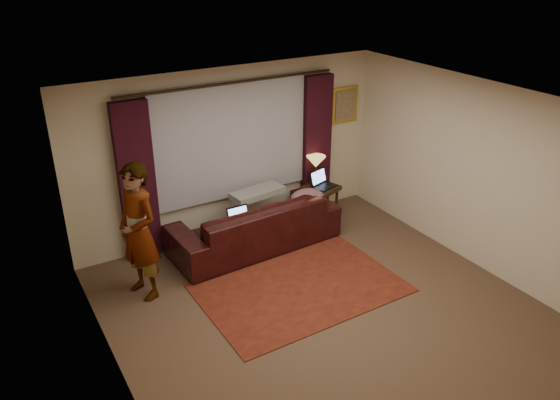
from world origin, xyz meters
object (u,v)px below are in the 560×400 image
object	(u,v)px
tiffany_lamp	(316,171)
laptop_table	(325,179)
laptop_sofa	(241,218)
end_table	(321,202)
sofa	(254,215)
person	(139,232)

from	to	relation	value
tiffany_lamp	laptop_table	distance (m)	0.20
laptop_sofa	end_table	xyz separation A→B (m)	(1.69, 0.45, -0.35)
laptop_sofa	end_table	world-z (taller)	laptop_sofa
sofa	end_table	world-z (taller)	sofa
end_table	laptop_sofa	bearing A→B (deg)	-165.01
sofa	laptop_table	size ratio (longest dim) A/B	6.33
end_table	tiffany_lamp	distance (m)	0.55
end_table	person	xyz separation A→B (m)	(-3.22, -0.64, 0.63)
end_table	tiffany_lamp	xyz separation A→B (m)	(-0.05, 0.10, 0.54)
end_table	tiffany_lamp	world-z (taller)	tiffany_lamp
sofa	end_table	bearing A→B (deg)	-171.46
laptop_table	person	distance (m)	3.31
laptop_table	sofa	bearing A→B (deg)	172.35
laptop_sofa	laptop_table	xyz separation A→B (m)	(1.73, 0.41, 0.07)
sofa	laptop_table	bearing A→B (deg)	-173.28
laptop_sofa	laptop_table	size ratio (longest dim) A/B	0.90
end_table	person	world-z (taller)	person
person	laptop_table	bearing A→B (deg)	82.05
sofa	tiffany_lamp	world-z (taller)	tiffany_lamp
end_table	laptop_table	xyz separation A→B (m)	(0.04, -0.04, 0.42)
tiffany_lamp	sofa	bearing A→B (deg)	-164.40
tiffany_lamp	person	distance (m)	3.25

